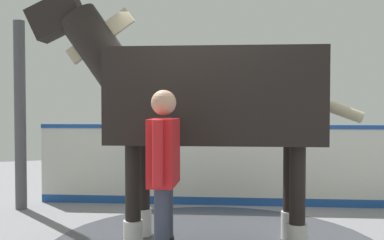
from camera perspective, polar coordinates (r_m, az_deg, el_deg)
ground_plane at (r=5.44m, az=4.67°, el=-14.23°), size 16.00×16.00×0.02m
barrier_wall at (r=6.85m, az=3.40°, el=-5.97°), size 5.06×2.19×1.20m
roof_post_near at (r=6.96m, az=-20.71°, el=0.55°), size 0.16×0.16×2.70m
horse at (r=4.87m, az=1.43°, el=2.70°), size 3.39×1.80×2.75m
handler at (r=3.98m, az=-3.55°, el=-6.29°), size 0.40×0.61×1.63m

